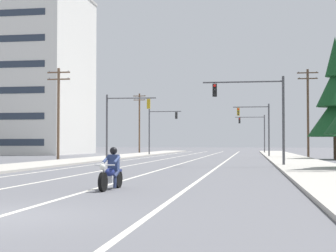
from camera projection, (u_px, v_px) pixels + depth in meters
The scene contains 17 objects.
lane_stripe_center at pixel (199, 158), 55.71m from camera, with size 0.16×100.00×0.01m, color beige.
lane_stripe_left at pixel (169, 158), 56.20m from camera, with size 0.16×100.00×0.01m, color beige.
lane_stripe_right at pixel (229, 159), 55.22m from camera, with size 0.16×100.00×0.01m, color beige.
lane_stripe_far_left at pixel (142, 158), 56.67m from camera, with size 0.16×100.00×0.01m, color beige.
sidewalk_kerb_right at pixel (292, 160), 49.34m from camera, with size 4.40×110.00×0.14m, color #ADA89E.
sidewalk_kerb_left at pixel (98, 159), 52.26m from camera, with size 4.40×110.00×0.14m, color #ADA89E.
motorcycle_with_rider at pixel (111, 173), 18.04m from camera, with size 0.70×2.19×1.46m.
traffic_signal_near_right at pixel (259, 106), 36.20m from camera, with size 5.60×0.37×6.20m.
traffic_signal_near_left at pixel (121, 117), 49.49m from camera, with size 4.76×0.54×6.20m.
traffic_signal_mid_right at pixel (259, 122), 61.16m from camera, with size 4.22×0.37×6.20m.
traffic_signal_mid_left at pixel (158, 125), 70.19m from camera, with size 4.42×0.37×6.20m.
traffic_signal_far_right at pixel (256, 128), 85.00m from camera, with size 4.79×0.40×6.20m.
utility_pole_left_near at pixel (58, 110), 49.57m from camera, with size 2.22×0.26×8.70m.
utility_pole_right_far at pixel (308, 110), 59.21m from camera, with size 2.35×0.26×9.96m.
utility_pole_left_far at pixel (139, 121), 85.21m from camera, with size 2.07×0.26×9.69m.
conifer_tree_right_verge_far at pixel (336, 103), 51.88m from camera, with size 5.53×5.53×12.17m.
apartment_building_far_left_block at pixel (12, 72), 79.55m from camera, with size 21.32×18.06×24.69m.
Camera 1 is at (5.55, -10.63, 1.58)m, focal length 56.28 mm.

